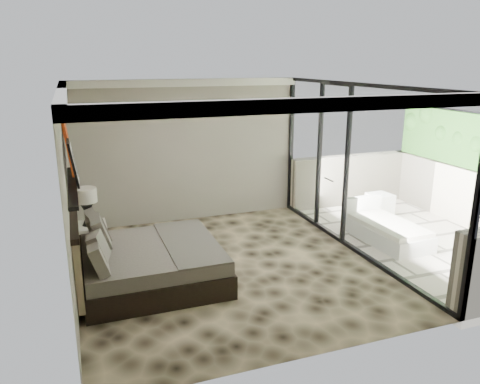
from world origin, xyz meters
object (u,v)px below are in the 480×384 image
object	(u,v)px
bed	(145,262)
table_lamp	(86,202)
ottoman	(380,204)
lounger	(385,230)
nightstand	(90,238)

from	to	relation	value
bed	table_lamp	world-z (taller)	table_lamp
table_lamp	ottoman	bearing A→B (deg)	1.32
lounger	nightstand	bearing A→B (deg)	164.90
table_lamp	lounger	distance (m)	5.22
ottoman	lounger	size ratio (longest dim) A/B	0.27
ottoman	nightstand	bearing A→B (deg)	-178.91
nightstand	lounger	world-z (taller)	lounger
nightstand	ottoman	distance (m)	5.83
table_lamp	ottoman	world-z (taller)	table_lamp
table_lamp	lounger	world-z (taller)	table_lamp
bed	lounger	bearing A→B (deg)	3.12
table_lamp	ottoman	xyz separation A→B (m)	(5.82, 0.13, -0.70)
bed	nightstand	xyz separation A→B (m)	(-0.70, 1.38, -0.05)
table_lamp	lounger	size ratio (longest dim) A/B	0.38
bed	lounger	size ratio (longest dim) A/B	1.24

